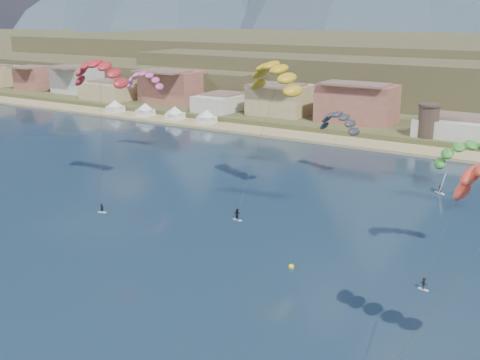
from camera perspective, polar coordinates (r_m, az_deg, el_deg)
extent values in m
plane|color=#0D202F|center=(64.73, -15.78, -15.37)|extent=(2400.00, 2400.00, 0.00)
cube|color=tan|center=(151.69, 15.02, 3.06)|extent=(2200.00, 12.00, 0.90)
cube|color=brown|center=(339.27, -13.99, 11.26)|extent=(280.00, 130.00, 10.00)
cube|color=brown|center=(307.93, 16.76, 11.36)|extent=(380.00, 170.00, 18.00)
cylinder|color=#47382D|center=(156.84, 17.80, 5.40)|extent=(5.20, 5.20, 8.00)
cylinder|color=#47382D|center=(156.15, 17.94, 6.95)|extent=(5.82, 5.82, 0.60)
cube|color=white|center=(200.03, -11.99, 6.75)|extent=(4.50, 4.50, 2.00)
pyramid|color=white|center=(199.58, -12.04, 7.60)|extent=(6.40, 6.40, 2.00)
cube|color=white|center=(191.33, -9.16, 6.48)|extent=(4.50, 4.50, 2.00)
pyramid|color=white|center=(190.86, -9.20, 7.37)|extent=(6.40, 6.40, 2.00)
cube|color=white|center=(183.75, -6.31, 6.19)|extent=(4.50, 4.50, 2.00)
pyramid|color=white|center=(183.26, -6.34, 7.12)|extent=(6.40, 6.40, 2.00)
cube|color=white|center=(176.66, -3.23, 5.86)|extent=(4.50, 4.50, 2.00)
pyramid|color=white|center=(176.15, -3.25, 6.82)|extent=(6.40, 6.40, 2.00)
cube|color=silver|center=(102.99, -13.22, -3.06)|extent=(1.47, 0.82, 0.09)
imported|color=black|center=(102.72, -13.25, -2.61)|extent=(0.68, 0.54, 1.62)
cylinder|color=#262626|center=(106.98, -13.33, 3.48)|extent=(0.05, 0.05, 23.66)
cube|color=silver|center=(96.78, -0.26, -3.87)|extent=(1.72, 0.81, 0.11)
imported|color=black|center=(96.44, -0.26, -3.30)|extent=(1.05, 0.89, 1.90)
cylinder|color=#262626|center=(100.31, 1.65, 3.00)|extent=(0.05, 0.05, 23.67)
cylinder|color=#262626|center=(52.08, 18.19, -11.98)|extent=(0.05, 0.05, 21.56)
cube|color=silver|center=(77.15, 17.35, -10.08)|extent=(1.37, 0.68, 0.09)
imported|color=black|center=(76.81, 17.40, -9.54)|extent=(1.08, 0.77, 1.52)
cylinder|color=#262626|center=(78.47, 19.37, -4.04)|extent=(0.05, 0.05, 15.97)
cylinder|color=#262626|center=(137.22, -10.20, 5.36)|extent=(0.04, 0.04, 17.49)
cylinder|color=#262626|center=(120.08, 8.72, 2.29)|extent=(0.04, 0.04, 12.05)
cube|color=silver|center=(116.91, 18.80, -1.20)|extent=(2.16, 1.66, 0.11)
imported|color=black|center=(116.68, 18.83, -0.81)|extent=(0.90, 0.81, 1.55)
cube|color=white|center=(116.31, 19.05, -0.31)|extent=(1.93, 2.42, 3.69)
sphere|color=yellow|center=(79.78, 5.01, -8.38)|extent=(0.80, 0.80, 0.80)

